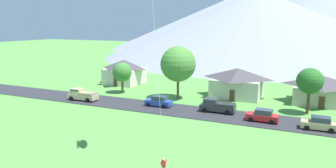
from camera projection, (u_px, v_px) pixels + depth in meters
name	position (u px, v px, depth m)	size (l,w,h in m)	color
road_strip	(205.00, 113.00, 46.32)	(160.00, 6.89, 0.08)	#2D2D33
mountain_east_ridge	(236.00, 22.00, 175.23)	(137.46, 137.46, 29.10)	#8E939E
mountain_central_ridge	(309.00, 21.00, 148.44)	(126.82, 126.82, 29.54)	gray
mountain_west_ridge	(257.00, 23.00, 127.73)	(123.15, 123.15, 27.11)	#8E939E
house_leftmost	(322.00, 89.00, 51.96)	(9.30, 8.61, 4.67)	beige
house_left_center	(237.00, 82.00, 56.85)	(9.20, 8.54, 5.22)	beige
house_right_center	(125.00, 71.00, 69.20)	(7.77, 8.02, 5.34)	beige
tree_near_left	(122.00, 72.00, 59.66)	(3.66, 3.66, 5.89)	brown
tree_center	(178.00, 64.00, 54.35)	(6.20, 6.20, 9.32)	brown
tree_right_of_center	(310.00, 81.00, 45.31)	(3.78, 3.78, 6.84)	brown
parked_car_red_west_end	(263.00, 116.00, 42.24)	(4.22, 2.13, 1.68)	red
parked_car_tan_mid_west	(319.00, 124.00, 38.88)	(4.23, 2.14, 1.68)	tan
parked_car_blue_mid_east	(159.00, 101.00, 50.11)	(4.26, 2.19, 1.68)	#2847A8
pickup_truck_sand_west_side	(82.00, 95.00, 54.07)	(5.27, 2.48, 1.99)	#C6B284
pickup_truck_charcoal_east_side	(217.00, 106.00, 46.75)	(5.24, 2.41, 1.99)	#333338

